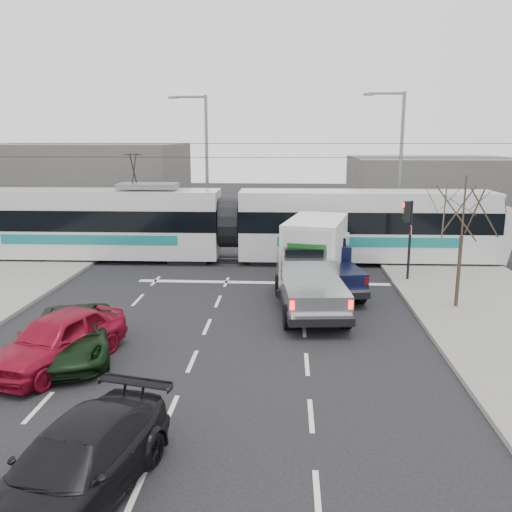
# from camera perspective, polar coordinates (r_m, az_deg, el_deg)

# --- Properties ---
(ground) EXTENTS (120.00, 120.00, 0.00)m
(ground) POSITION_cam_1_polar(r_m,az_deg,el_deg) (19.08, -0.07, -7.57)
(ground) COLOR black
(ground) RESTS_ON ground
(rails) EXTENTS (60.00, 1.60, 0.03)m
(rails) POSITION_cam_1_polar(r_m,az_deg,el_deg) (28.66, 1.15, -0.70)
(rails) COLOR #33302D
(rails) RESTS_ON ground
(building_left) EXTENTS (14.00, 10.00, 6.00)m
(building_left) POSITION_cam_1_polar(r_m,az_deg,el_deg) (42.80, -17.38, 7.16)
(building_left) COLOR #615C57
(building_left) RESTS_ON ground
(building_right) EXTENTS (12.00, 10.00, 5.00)m
(building_right) POSITION_cam_1_polar(r_m,az_deg,el_deg) (43.48, 18.05, 6.53)
(building_right) COLOR #615C57
(building_right) RESTS_ON ground
(bare_tree) EXTENTS (2.40, 2.40, 5.00)m
(bare_tree) POSITION_cam_1_polar(r_m,az_deg,el_deg) (21.58, 21.00, 4.34)
(bare_tree) COLOR #47382B
(bare_tree) RESTS_ON ground
(traffic_signal) EXTENTS (0.44, 0.44, 3.60)m
(traffic_signal) POSITION_cam_1_polar(r_m,az_deg,el_deg) (25.26, 15.70, 3.36)
(traffic_signal) COLOR black
(traffic_signal) RESTS_ON ground
(street_lamp_near) EXTENTS (2.38, 0.25, 9.00)m
(street_lamp_near) POSITION_cam_1_polar(r_m,az_deg,el_deg) (32.52, 14.65, 9.56)
(street_lamp_near) COLOR slate
(street_lamp_near) RESTS_ON ground
(street_lamp_far) EXTENTS (2.38, 0.25, 9.00)m
(street_lamp_far) POSITION_cam_1_polar(r_m,az_deg,el_deg) (34.33, -5.51, 10.03)
(street_lamp_far) COLOR slate
(street_lamp_far) RESTS_ON ground
(catenary) EXTENTS (60.00, 0.20, 7.00)m
(catenary) POSITION_cam_1_polar(r_m,az_deg,el_deg) (28.04, 1.18, 7.03)
(catenary) COLOR black
(catenary) RESTS_ON ground
(tram) EXTENTS (27.57, 3.19, 5.62)m
(tram) POSITION_cam_1_polar(r_m,az_deg,el_deg) (28.80, -2.91, 3.38)
(tram) COLOR silver
(tram) RESTS_ON ground
(silver_pickup) EXTENTS (2.77, 6.58, 2.32)m
(silver_pickup) POSITION_cam_1_polar(r_m,az_deg,el_deg) (21.08, 5.54, -2.38)
(silver_pickup) COLOR black
(silver_pickup) RESTS_ON ground
(box_truck) EXTENTS (3.45, 6.65, 3.17)m
(box_truck) POSITION_cam_1_polar(r_m,az_deg,el_deg) (23.68, 6.48, 0.27)
(box_truck) COLOR black
(box_truck) RESTS_ON ground
(navy_pickup) EXTENTS (2.94, 5.66, 2.27)m
(navy_pickup) POSITION_cam_1_polar(r_m,az_deg,el_deg) (23.57, 7.36, -0.92)
(navy_pickup) COLOR black
(navy_pickup) RESTS_ON ground
(green_car) EXTENTS (3.53, 5.27, 1.34)m
(green_car) POSITION_cam_1_polar(r_m,az_deg,el_deg) (17.50, -18.78, -7.81)
(green_car) COLOR black
(green_car) RESTS_ON ground
(red_car) EXTENTS (3.33, 5.00, 1.58)m
(red_car) POSITION_cam_1_polar(r_m,az_deg,el_deg) (16.88, -20.14, -8.23)
(red_car) COLOR maroon
(red_car) RESTS_ON ground
(dark_car) EXTENTS (3.03, 5.18, 1.41)m
(dark_car) POSITION_cam_1_polar(r_m,az_deg,el_deg) (11.01, -18.49, -20.20)
(dark_car) COLOR black
(dark_car) RESTS_ON ground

